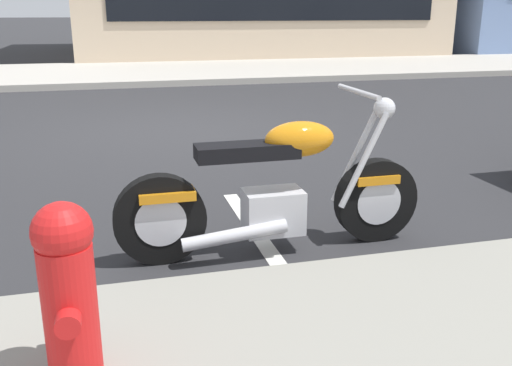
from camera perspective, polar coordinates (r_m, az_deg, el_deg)
name	(u,v)px	position (r m, az deg, el deg)	size (l,w,h in m)	color
ground_plane	(185,130)	(7.98, -7.15, 5.30)	(260.00, 260.00, 0.00)	#28282B
parking_stall_stripe	(262,240)	(4.13, 0.59, -5.80)	(0.12, 2.20, 0.01)	silver
parked_motorcycle	(277,193)	(3.84, 2.11, -1.00)	(2.14, 0.62, 1.10)	black
fire_hydrant	(68,287)	(2.42, -18.40, -9.90)	(0.24, 0.36, 0.76)	red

